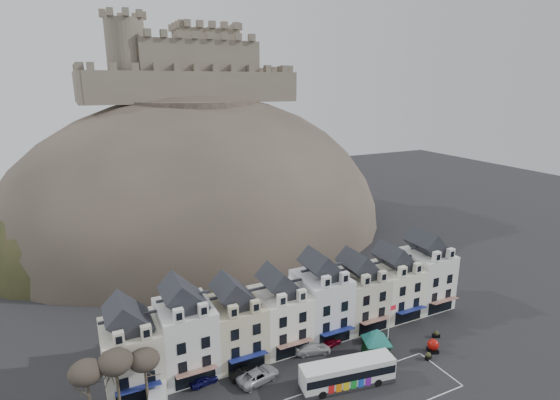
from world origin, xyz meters
The scene contains 19 objects.
coach_bay_markings centered at (2.00, 1.25, 0.00)m, with size 22.00×7.50×0.01m, color silver.
townhouse_terrace centered at (0.15, 15.97, 5.30)m, with size 54.40×9.35×11.80m.
castle_hill centered at (1.25, 68.95, 0.11)m, with size 100.00×76.00×68.00m.
castle centered at (0.51, 75.93, 40.19)m, with size 50.20×22.20×22.00m.
tree_left_far centered at (-29.00, 10.50, 6.90)m, with size 3.61×3.61×8.24m.
tree_left_mid centered at (-26.00, 10.50, 7.24)m, with size 3.78×3.78×8.64m.
tree_left_near centered at (-23.00, 10.50, 6.55)m, with size 3.43×3.43×7.84m.
bus centered at (0.03, 3.94, 1.87)m, with size 12.30×4.65×3.39m.
bus_shelter centered at (6.81, 6.96, 3.43)m, with size 6.62×6.62×4.42m.
red_buoy centered at (14.86, 4.51, 0.99)m, with size 1.66×1.66×1.94m.
flagpole centered at (8.70, 6.78, 4.39)m, with size 1.11×0.14×7.69m.
planter_west centered at (13.07, 3.52, 0.49)m, with size 1.12×0.79×1.02m.
planter_east centered at (18.00, 7.00, 0.50)m, with size 1.15×0.85×1.04m.
car_navy centered at (-16.01, 12.00, 0.62)m, with size 1.46×3.63×1.24m, color #0E0D43.
car_black centered at (-10.80, 10.78, 0.68)m, with size 1.45×4.15×1.37m, color black.
car_silver centered at (-9.60, 9.59, 0.78)m, with size 2.59×5.53×1.56m, color #AFB1B7.
car_white centered at (-0.47, 11.73, 0.75)m, with size 2.11×5.18×1.50m, color silver.
car_maroon centered at (2.71, 12.00, 0.62)m, with size 1.46×3.63×1.24m, color #610515.
car_charcoal centered at (9.19, 9.98, 0.66)m, with size 1.40×4.00×1.32m, color black.
Camera 1 is at (-27.92, -34.27, 36.64)m, focal length 28.00 mm.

